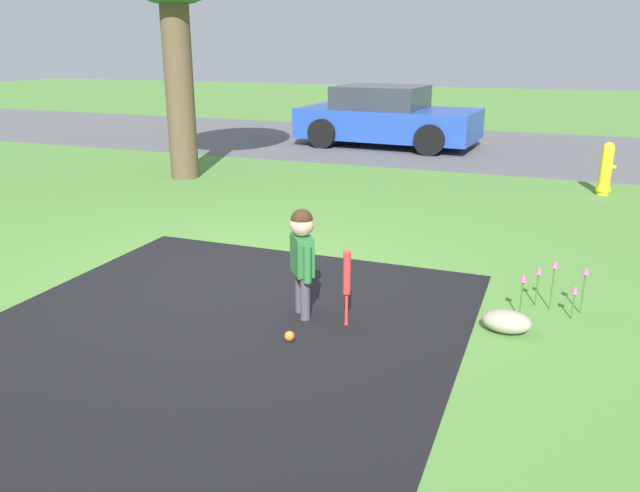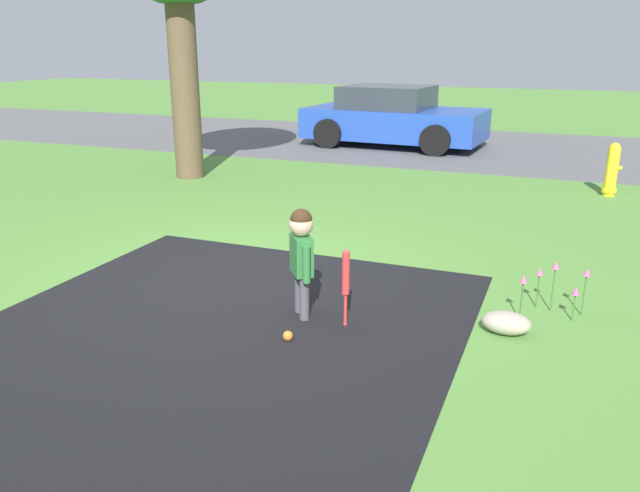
% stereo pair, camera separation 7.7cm
% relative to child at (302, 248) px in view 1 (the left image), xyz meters
% --- Properties ---
extents(ground_plane, '(60.00, 60.00, 0.00)m').
position_rel_child_xyz_m(ground_plane, '(-0.93, 0.50, -0.59)').
color(ground_plane, '#518438').
extents(driveway_strip, '(3.74, 7.00, 0.01)m').
position_rel_child_xyz_m(driveway_strip, '(-0.52, -2.00, -0.59)').
color(driveway_strip, black).
rests_on(driveway_strip, ground).
extents(street_strip, '(40.00, 6.00, 0.01)m').
position_rel_child_xyz_m(street_strip, '(-0.93, 9.62, -0.59)').
color(street_strip, '#59595B').
rests_on(street_strip, ground).
extents(child, '(0.26, 0.31, 0.91)m').
position_rel_child_xyz_m(child, '(0.00, 0.00, 0.00)').
color(child, '#4C4751').
rests_on(child, ground).
extents(baseball_bat, '(0.06, 0.06, 0.64)m').
position_rel_child_xyz_m(baseball_bat, '(0.40, -0.05, -0.17)').
color(baseball_bat, red).
rests_on(baseball_bat, ground).
extents(sports_ball, '(0.08, 0.08, 0.08)m').
position_rel_child_xyz_m(sports_ball, '(0.08, -0.46, -0.55)').
color(sports_ball, orange).
rests_on(sports_ball, ground).
extents(fire_hydrant, '(0.24, 0.21, 0.79)m').
position_rel_child_xyz_m(fire_hydrant, '(2.52, 5.68, -0.21)').
color(fire_hydrant, yellow).
rests_on(fire_hydrant, ground).
extents(parked_car, '(3.95, 2.25, 1.30)m').
position_rel_child_xyz_m(parked_car, '(-1.80, 9.23, 0.02)').
color(parked_car, '#2347AD').
rests_on(parked_car, ground).
extents(flower_bed, '(0.53, 0.39, 0.44)m').
position_rel_child_xyz_m(flower_bed, '(1.92, 0.80, -0.28)').
color(flower_bed, '#38702D').
rests_on(flower_bed, ground).
extents(edging_rock, '(0.38, 0.26, 0.17)m').
position_rel_child_xyz_m(edging_rock, '(1.60, 0.29, -0.50)').
color(edging_rock, '#9E937F').
rests_on(edging_rock, ground).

